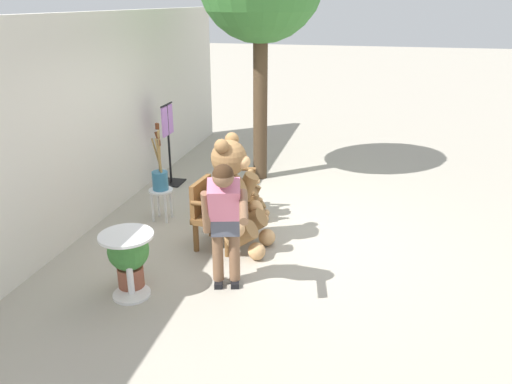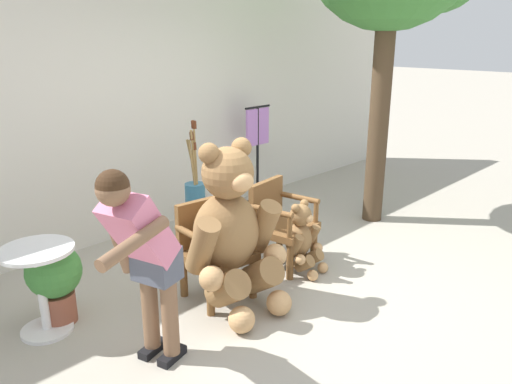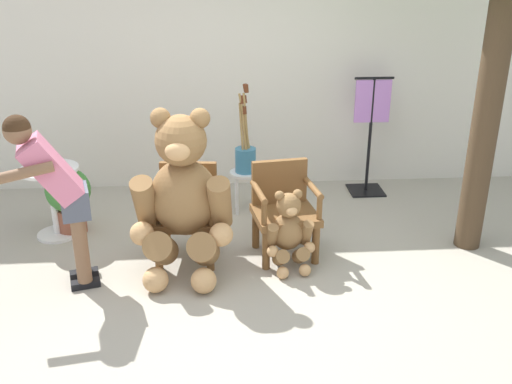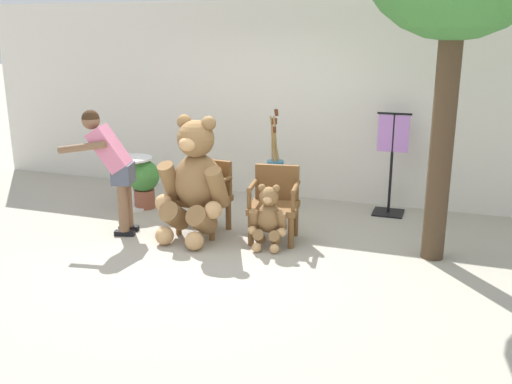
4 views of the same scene
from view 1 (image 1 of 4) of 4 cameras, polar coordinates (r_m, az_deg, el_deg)
The scene contains 12 objects.
ground_plane at distance 6.72m, azimuth 0.68°, elevation -4.82°, with size 60.00×60.00×0.00m, color #A8A091.
back_wall at distance 7.14m, azimuth -18.58°, elevation 7.57°, with size 10.00×0.16×2.80m, color silver.
wooden_chair_left at distance 6.27m, azimuth -4.86°, elevation -2.25°, with size 0.61×0.57×0.86m.
wooden_chair_right at distance 7.05m, azimuth -2.65°, elevation 0.52°, with size 0.63×0.60×0.86m.
teddy_bear_large at distance 6.09m, azimuth -2.65°, elevation -0.37°, with size 0.88×0.86×1.45m.
teddy_bear_small at distance 7.04m, azimuth -0.41°, elevation -0.43°, with size 0.45×0.44×0.73m.
person_visitor at distance 5.09m, azimuth -3.58°, elevation -2.55°, with size 0.77×0.62×1.50m.
white_stool at distance 7.15m, azimuth -10.77°, elevation -0.49°, with size 0.34×0.34×0.46m.
brush_bucket at distance 7.04m, azimuth -10.92°, elevation 1.84°, with size 0.22×0.22×0.95m.
round_side_table at distance 5.36m, azimuth -14.40°, elevation -7.33°, with size 0.56×0.56×0.72m.
potted_plant at distance 5.52m, azimuth -14.33°, elevation -7.06°, with size 0.44×0.44×0.68m.
clothing_display_stand at distance 8.48m, azimuth -9.94°, elevation 5.62°, with size 0.44×0.40×1.36m.
Camera 1 is at (-5.90, -1.32, 2.94)m, focal length 35.00 mm.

